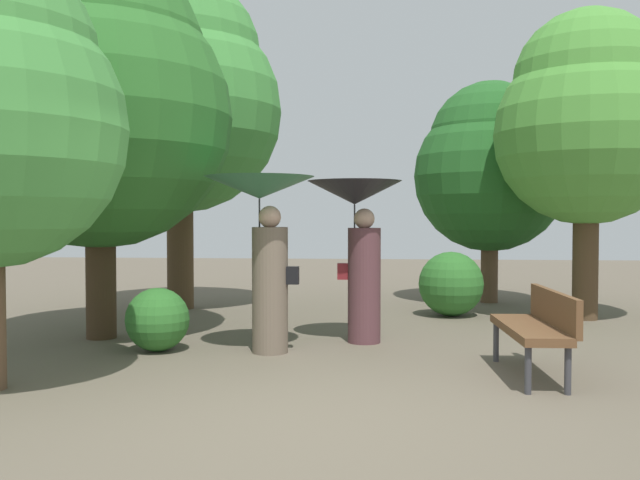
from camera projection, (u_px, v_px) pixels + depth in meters
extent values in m
plane|color=brown|center=(286.00, 418.00, 5.19)|extent=(40.00, 40.00, 0.00)
cylinder|color=#6B5B4C|center=(270.00, 290.00, 7.69)|extent=(0.41, 0.41, 1.43)
sphere|color=tan|center=(270.00, 217.00, 7.66)|extent=(0.25, 0.25, 0.25)
cylinder|color=#333338|center=(259.00, 235.00, 7.69)|extent=(0.02, 0.02, 0.82)
cone|color=#33724C|center=(259.00, 188.00, 7.67)|extent=(1.25, 1.25, 0.25)
cube|color=black|center=(293.00, 275.00, 7.63)|extent=(0.14, 0.10, 0.20)
cylinder|color=#563338|center=(364.00, 285.00, 8.31)|extent=(0.40, 0.40, 1.41)
sphere|color=tan|center=(364.00, 219.00, 8.28)|extent=(0.25, 0.25, 0.25)
cylinder|color=#333338|center=(355.00, 236.00, 8.31)|extent=(0.02, 0.02, 0.77)
cone|color=black|center=(355.00, 193.00, 8.30)|extent=(1.16, 1.16, 0.29)
cube|color=maroon|center=(343.00, 271.00, 8.35)|extent=(0.14, 0.10, 0.20)
cylinder|color=#38383D|center=(496.00, 341.00, 7.22)|extent=(0.06, 0.06, 0.44)
cylinder|color=#38383D|center=(528.00, 341.00, 7.20)|extent=(0.06, 0.06, 0.44)
cylinder|color=#38383D|center=(528.00, 369.00, 5.88)|extent=(0.06, 0.06, 0.44)
cylinder|color=#38383D|center=(568.00, 369.00, 5.86)|extent=(0.06, 0.06, 0.44)
cube|color=brown|center=(529.00, 329.00, 6.53)|extent=(0.49, 1.51, 0.08)
cube|color=brown|center=(554.00, 309.00, 6.51)|extent=(0.11, 1.50, 0.35)
cylinder|color=#42301E|center=(100.00, 191.00, 8.57)|extent=(0.38, 0.38, 3.75)
sphere|color=#2D6B28|center=(99.00, 116.00, 8.54)|extent=(3.34, 3.34, 3.34)
sphere|color=#2D6B28|center=(99.00, 56.00, 8.51)|extent=(2.67, 2.67, 2.67)
cylinder|color=brown|center=(490.00, 218.00, 12.21)|extent=(0.30, 0.30, 3.04)
sphere|color=#235B23|center=(490.00, 176.00, 12.18)|extent=(2.72, 2.72, 2.72)
sphere|color=#235B23|center=(490.00, 142.00, 12.16)|extent=(2.18, 2.18, 2.18)
cylinder|color=#4C3823|center=(586.00, 196.00, 10.16)|extent=(0.37, 0.37, 3.73)
sphere|color=#4C9338|center=(587.00, 133.00, 10.13)|extent=(2.74, 2.74, 2.74)
sphere|color=#4C9338|center=(588.00, 83.00, 10.10)|extent=(2.20, 2.20, 2.20)
cylinder|color=#4C3823|center=(180.00, 177.00, 11.38)|extent=(0.44, 0.44, 4.44)
sphere|color=#428C3D|center=(179.00, 110.00, 11.34)|extent=(3.44, 3.44, 3.44)
sphere|color=#428C3D|center=(179.00, 57.00, 11.32)|extent=(2.75, 2.75, 2.75)
sphere|color=#2D6B28|center=(157.00, 320.00, 7.77)|extent=(0.73, 0.73, 0.73)
sphere|color=#2D6B28|center=(451.00, 284.00, 10.54)|extent=(1.00, 1.00, 1.00)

